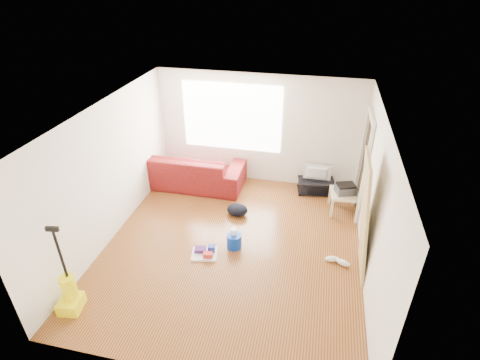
% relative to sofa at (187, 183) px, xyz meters
% --- Properties ---
extents(room, '(4.51, 5.01, 2.51)m').
position_rel_sofa_xyz_m(room, '(1.64, -1.80, 1.25)').
color(room, '#462E12').
rests_on(room, ground).
extents(sofa, '(2.65, 1.04, 0.77)m').
position_rel_sofa_xyz_m(sofa, '(0.00, 0.00, 0.00)').
color(sofa, '#5C070E').
rests_on(sofa, ground).
extents(tv_stand, '(0.84, 0.56, 0.29)m').
position_rel_sofa_xyz_m(tv_stand, '(2.94, 0.27, 0.16)').
color(tv_stand, black).
rests_on(tv_stand, ground).
extents(tv, '(0.60, 0.08, 0.35)m').
position_rel_sofa_xyz_m(tv, '(2.94, 0.27, 0.47)').
color(tv, black).
rests_on(tv, tv_stand).
extents(side_table, '(0.60, 0.60, 0.45)m').
position_rel_sofa_xyz_m(side_table, '(3.52, -0.38, 0.38)').
color(side_table, tan).
rests_on(side_table, ground).
extents(printer, '(0.45, 0.40, 0.20)m').
position_rel_sofa_xyz_m(printer, '(3.52, -0.38, 0.55)').
color(printer, '#323235').
rests_on(printer, side_table).
extents(bucket, '(0.31, 0.31, 0.27)m').
position_rel_sofa_xyz_m(bucket, '(1.60, -1.95, 0.00)').
color(bucket, '#0730A4').
rests_on(bucket, ground).
extents(toilet_paper, '(0.11, 0.11, 0.10)m').
position_rel_sofa_xyz_m(toilet_paper, '(1.58, -1.91, 0.19)').
color(toilet_paper, white).
rests_on(toilet_paper, bucket).
extents(cleaning_tray, '(0.50, 0.43, 0.16)m').
position_rel_sofa_xyz_m(cleaning_tray, '(1.15, -2.27, 0.05)').
color(cleaning_tray, white).
rests_on(cleaning_tray, ground).
extents(backpack, '(0.45, 0.37, 0.23)m').
position_rel_sofa_xyz_m(backpack, '(1.43, -0.97, 0.00)').
color(backpack, black).
rests_on(backpack, ground).
extents(sneakers, '(0.45, 0.23, 0.10)m').
position_rel_sofa_xyz_m(sneakers, '(3.42, -1.98, 0.05)').
color(sneakers, white).
rests_on(sneakers, ground).
extents(vacuum, '(0.36, 0.39, 1.46)m').
position_rel_sofa_xyz_m(vacuum, '(-0.43, -3.81, 0.27)').
color(vacuum, '#FFEE0A').
rests_on(vacuum, ground).
extents(door_panel, '(0.26, 0.84, 2.09)m').
position_rel_sofa_xyz_m(door_panel, '(3.70, -2.08, 0.00)').
color(door_panel, tan).
rests_on(door_panel, ground).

